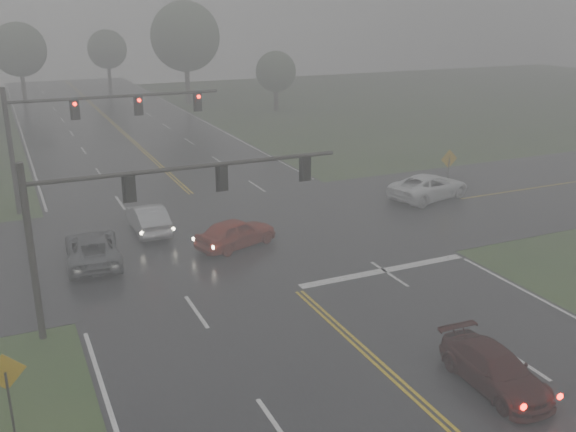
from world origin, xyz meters
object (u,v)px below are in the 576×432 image
sedan_red (236,247)px  sedan_silver (149,232)px  car_grey (94,263)px  sedan_maroon (493,386)px  signal_gantry_far (78,122)px  pickup_white (428,199)px  signal_gantry_near (135,205)px

sedan_red → sedan_silver: (-3.49, 4.02, 0.00)m
sedan_silver → car_grey: size_ratio=0.88×
sedan_maroon → signal_gantry_far: signal_gantry_far is taller
pickup_white → signal_gantry_near: 22.03m
sedan_red → sedan_silver: sedan_silver is taller
sedan_silver → signal_gantry_far: signal_gantry_far is taller
sedan_red → signal_gantry_far: 12.87m
sedan_maroon → sedan_silver: sedan_silver is taller
signal_gantry_near → signal_gantry_far: signal_gantry_far is taller
sedan_red → sedan_maroon: bearing=172.7°
sedan_silver → signal_gantry_far: 8.40m
sedan_silver → pickup_white: pickup_white is taller
car_grey → signal_gantry_far: (1.01, 9.47, 5.09)m
signal_gantry_far → car_grey: bearing=-96.1°
sedan_red → pickup_white: bearing=-97.5°
car_grey → pickup_white: 20.75m
sedan_maroon → car_grey: size_ratio=0.84×
sedan_silver → pickup_white: 17.34m
car_grey → pickup_white: (20.65, 2.05, 0.00)m
sedan_red → pickup_white: size_ratio=0.78×
signal_gantry_near → signal_gantry_far: size_ratio=0.97×
sedan_maroon → sedan_red: bearing=104.1°
sedan_maroon → sedan_silver: size_ratio=0.96×
sedan_silver → signal_gantry_near: size_ratio=0.37×
signal_gantry_near → signal_gantry_far: bearing=89.6°
sedan_red → signal_gantry_near: size_ratio=0.36×
car_grey → signal_gantry_far: size_ratio=0.41×
sedan_maroon → pickup_white: (10.62, 17.90, 0.00)m
pickup_white → signal_gantry_far: size_ratio=0.44×
sedan_red → pickup_white: (13.81, 2.86, 0.00)m
sedan_silver → sedan_maroon: bearing=109.4°
sedan_maroon → sedan_silver: 20.20m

